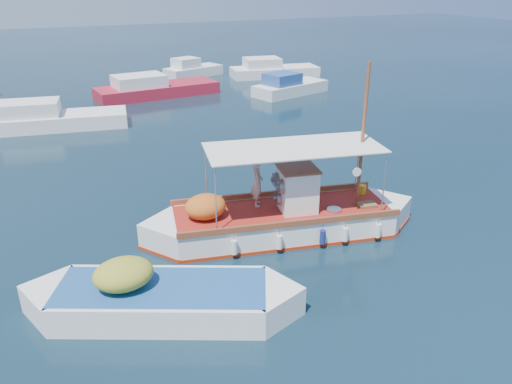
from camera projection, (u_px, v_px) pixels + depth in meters
name	position (u px, v px, depth m)	size (l,w,h in m)	color
ground	(297.00, 235.00, 16.65)	(160.00, 160.00, 0.00)	black
fishing_caique	(281.00, 219.00, 16.59)	(9.25, 3.86, 5.75)	white
dinghy	(160.00, 301.00, 12.66)	(6.61, 4.07, 1.78)	white
bg_boat_nw	(49.00, 120.00, 28.05)	(8.26, 3.64, 1.80)	silver
bg_boat_n	(154.00, 89.00, 35.53)	(8.85, 3.73, 1.80)	#A41B2D
bg_boat_ne	(289.00, 88.00, 36.11)	(6.12, 3.78, 1.80)	silver
bg_boat_e	(272.00, 71.00, 42.46)	(7.66, 3.76, 1.80)	silver
bg_boat_far_n	(192.00, 71.00, 42.56)	(5.29, 3.44, 1.80)	silver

